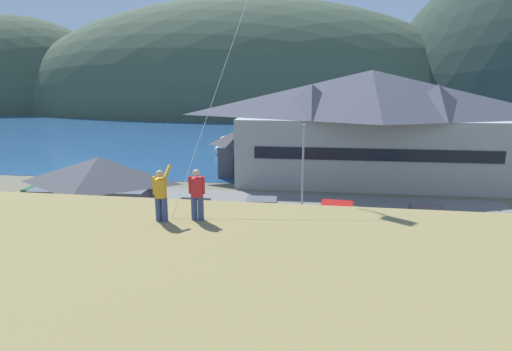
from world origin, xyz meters
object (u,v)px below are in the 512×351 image
Objects in this scene: parked_car_front_row_end at (279,247)px; parked_car_mid_row_far at (5,234)px; parked_car_corner_spot at (429,219)px; storage_shed_near_lot at (102,194)px; person_companion at (197,193)px; parked_car_back_row_right at (263,210)px; parked_car_lone_by_shed at (381,259)px; parked_car_front_row_silver at (178,242)px; parked_car_back_row_left at (492,253)px; harbor_lodge at (369,123)px; moored_boat_outer_mooring at (274,149)px; person_kite_flyer at (161,193)px; parked_car_front_row_red at (335,215)px; parked_car_mid_row_center at (40,198)px; parking_light_pole at (303,161)px; wharf_dock at (249,152)px; moored_boat_wharfside at (228,147)px; parked_car_mid_row_near at (195,213)px.

parked_car_mid_row_far is (-16.45, -0.52, 0.00)m from parked_car_front_row_end.
parked_car_front_row_end and parked_car_corner_spot have the same top height.
person_companion is (10.06, -11.68, 3.73)m from storage_shed_near_lot.
parked_car_back_row_right and parked_car_lone_by_shed have the same top height.
parked_car_back_row_left is at bearing 3.01° from parked_car_front_row_silver.
harbor_lodge reaches higher than parked_car_mid_row_far.
parked_car_back_row_left is at bearing 15.51° from parked_car_lone_by_shed.
person_kite_flyer is at bearing -88.98° from moored_boat_outer_mooring.
moored_boat_outer_mooring is at bearing 128.22° from harbor_lodge.
harbor_lodge is 14.67× the size of person_kite_flyer.
parked_car_front_row_end and parked_car_front_row_red have the same top height.
parked_car_mid_row_center is 1.03× the size of parked_car_mid_row_far.
storage_shed_near_lot is at bearing 167.12° from parked_car_lone_by_shed.
parking_light_pole is at bearing 154.05° from parked_car_corner_spot.
parking_light_pole reaches higher than parked_car_lone_by_shed.
parked_car_front_row_silver reaches higher than wharf_dock.
storage_shed_near_lot reaches higher than parked_car_front_row_end.
parked_car_mid_row_center is 25.98m from parked_car_lone_by_shed.
moored_boat_wharfside is 1.63× the size of parked_car_mid_row_far.
moored_boat_outer_mooring is 36.73m from parked_car_lone_by_shed.
parked_car_back_row_right is (-13.04, 5.57, 0.00)m from parked_car_back_row_left.
parked_car_mid_row_far is at bearing -67.91° from parked_car_mid_row_center.
parked_car_back_row_right is at bearing 156.87° from parked_car_back_row_left.
parked_car_front_row_silver is 1.02× the size of parked_car_corner_spot.
parked_car_back_row_right is (-11.12, 0.24, 0.00)m from parked_car_corner_spot.
parked_car_front_row_end is 10.32m from person_companion.
harbor_lodge reaches higher than wharf_dock.
parked_car_mid_row_center is at bearing 112.09° from parked_car_mid_row_far.
moored_boat_wharfside is at bearing 169.83° from moored_boat_outer_mooring.
parked_car_front_row_end is 5.44m from parked_car_lone_by_shed.
parked_car_corner_spot is (9.38, 6.10, 0.00)m from parked_car_front_row_end.
parked_car_corner_spot and parked_car_lone_by_shed have the same top height.
parked_car_mid_row_near is at bearing -94.64° from moored_boat_outer_mooring.
wharf_dock is at bearing 137.96° from harbor_lodge.
moored_boat_wharfside is at bearing 80.98° from parked_car_mid_row_far.
parked_car_mid_row_far is (-9.20, -34.13, 0.71)m from wharf_dock.
parked_car_corner_spot is 1.00× the size of parked_car_mid_row_far.
parked_car_mid_row_far is at bearing -105.08° from wharf_dock.
parking_light_pole is (2.59, 3.92, 2.90)m from parked_car_back_row_right.
storage_shed_near_lot is 21.74m from parked_car_corner_spot.
parked_car_mid_row_center is at bearing 162.69° from parked_car_lone_by_shed.
moored_boat_outer_mooring is at bearing 75.54° from storage_shed_near_lot.
storage_shed_near_lot is 12.59m from parked_car_front_row_end.
harbor_lodge reaches higher than parked_car_back_row_right.
person_companion is at bearing -127.88° from parked_car_corner_spot.
parked_car_front_row_red and parked_car_mid_row_far have the same top height.
moored_boat_outer_mooring is 29.45m from parked_car_front_row_red.
wharf_dock is at bearing 91.81° from parked_car_mid_row_near.
harbor_lodge is at bearing 60.09° from parking_light_pole.
parked_car_mid_row_center is 1.03× the size of parked_car_corner_spot.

